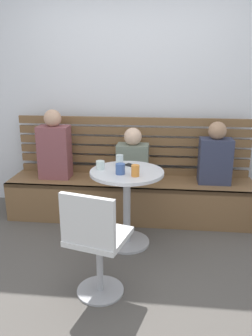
# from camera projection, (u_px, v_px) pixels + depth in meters

# --- Properties ---
(ground) EXTENTS (8.00, 8.00, 0.00)m
(ground) POSITION_uv_depth(u_px,v_px,m) (115.00, 280.00, 2.71)
(ground) COLOR #514C47
(back_wall) EXTENTS (5.20, 0.10, 2.90)m
(back_wall) POSITION_uv_depth(u_px,v_px,m) (134.00, 85.00, 3.84)
(back_wall) COLOR silver
(back_wall) RESTS_ON ground
(booth_bench) EXTENTS (2.70, 0.52, 0.44)m
(booth_bench) POSITION_uv_depth(u_px,v_px,m) (130.00, 199.00, 3.78)
(booth_bench) COLOR brown
(booth_bench) RESTS_ON ground
(booth_backrest) EXTENTS (2.65, 0.04, 0.67)m
(booth_backrest) POSITION_uv_depth(u_px,v_px,m) (132.00, 146.00, 3.85)
(booth_backrest) COLOR brown
(booth_backrest) RESTS_ON booth_bench
(cafe_table) EXTENTS (0.68, 0.68, 0.74)m
(cafe_table) POSITION_uv_depth(u_px,v_px,m) (127.00, 193.00, 3.13)
(cafe_table) COLOR #ADADB2
(cafe_table) RESTS_ON ground
(white_chair) EXTENTS (0.49, 0.49, 0.85)m
(white_chair) POSITION_uv_depth(u_px,v_px,m) (95.00, 241.00, 2.39)
(white_chair) COLOR #ADADB2
(white_chair) RESTS_ON ground
(person_adult) EXTENTS (0.34, 0.22, 0.77)m
(person_adult) POSITION_uv_depth(u_px,v_px,m) (54.00, 148.00, 3.73)
(person_adult) COLOR brown
(person_adult) RESTS_ON booth_bench
(person_child_left) EXTENTS (0.34, 0.22, 0.59)m
(person_child_left) POSITION_uv_depth(u_px,v_px,m) (133.00, 158.00, 3.63)
(person_child_left) COLOR slate
(person_child_left) RESTS_ON booth_bench
(person_child_middle) EXTENTS (0.34, 0.22, 0.67)m
(person_child_middle) POSITION_uv_depth(u_px,v_px,m) (215.00, 156.00, 3.57)
(person_child_middle) COLOR #333851
(person_child_middle) RESTS_ON booth_bench
(cup_glass_short) EXTENTS (0.08, 0.08, 0.08)m
(cup_glass_short) POSITION_uv_depth(u_px,v_px,m) (100.00, 165.00, 3.10)
(cup_glass_short) COLOR silver
(cup_glass_short) RESTS_ON cafe_table
(cup_tumbler_orange) EXTENTS (0.07, 0.07, 0.10)m
(cup_tumbler_orange) POSITION_uv_depth(u_px,v_px,m) (135.00, 171.00, 2.90)
(cup_tumbler_orange) COLOR orange
(cup_tumbler_orange) RESTS_ON cafe_table
(cup_glass_tall) EXTENTS (0.07, 0.07, 0.12)m
(cup_glass_tall) POSITION_uv_depth(u_px,v_px,m) (120.00, 161.00, 3.15)
(cup_glass_tall) COLOR silver
(cup_glass_tall) RESTS_ON cafe_table
(cup_mug_blue) EXTENTS (0.08, 0.08, 0.09)m
(cup_mug_blue) POSITION_uv_depth(u_px,v_px,m) (120.00, 169.00, 2.96)
(cup_mug_blue) COLOR #3D5B9E
(cup_mug_blue) RESTS_ON cafe_table
(cup_espresso_small) EXTENTS (0.06, 0.06, 0.05)m
(cup_espresso_small) POSITION_uv_depth(u_px,v_px,m) (119.00, 161.00, 3.27)
(cup_espresso_small) COLOR silver
(cup_espresso_small) RESTS_ON cafe_table
(phone_on_table) EXTENTS (0.15, 0.14, 0.01)m
(phone_on_table) POSITION_uv_depth(u_px,v_px,m) (132.00, 165.00, 3.21)
(phone_on_table) COLOR black
(phone_on_table) RESTS_ON cafe_table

